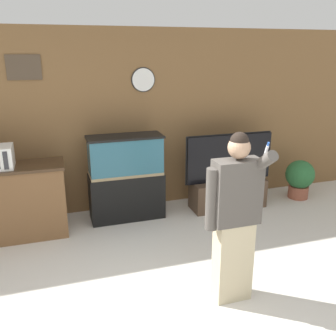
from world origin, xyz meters
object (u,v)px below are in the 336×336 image
(aquarium_on_stand, at_px, (126,178))
(person_standing, at_px, (234,217))
(potted_plant, at_px, (300,177))
(tv_on_stand, at_px, (228,186))

(aquarium_on_stand, relative_size, person_standing, 0.73)
(person_standing, relative_size, potted_plant, 2.62)
(aquarium_on_stand, bearing_deg, person_standing, -74.70)
(potted_plant, bearing_deg, aquarium_on_stand, 177.85)
(tv_on_stand, bearing_deg, potted_plant, -0.21)
(tv_on_stand, bearing_deg, aquarium_on_stand, 176.26)
(potted_plant, bearing_deg, tv_on_stand, 179.79)
(potted_plant, bearing_deg, person_standing, -138.09)
(tv_on_stand, xyz_separation_m, potted_plant, (1.27, -0.00, 0.01))
(tv_on_stand, height_order, person_standing, person_standing)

